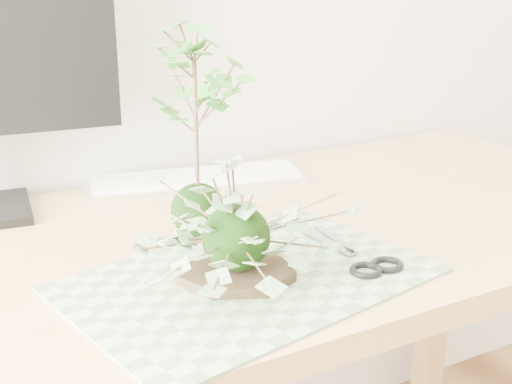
{
  "coord_description": "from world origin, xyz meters",
  "views": [
    {
      "loc": [
        -0.48,
        0.28,
        1.18
      ],
      "look_at": [
        0.0,
        1.14,
        0.84
      ],
      "focal_mm": 50.0,
      "sensor_mm": 36.0,
      "label": 1
    }
  ],
  "objects_px": {
    "desk": "(234,283)",
    "maple_kokedama": "(195,77)",
    "ivy_kokedama": "(236,207)",
    "keyboard": "(196,179)"
  },
  "relations": [
    {
      "from": "desk",
      "to": "maple_kokedama",
      "type": "height_order",
      "value": "maple_kokedama"
    },
    {
      "from": "desk",
      "to": "ivy_kokedama",
      "type": "distance_m",
      "value": 0.26
    },
    {
      "from": "desk",
      "to": "maple_kokedama",
      "type": "bearing_deg",
      "value": 160.07
    },
    {
      "from": "desk",
      "to": "maple_kokedama",
      "type": "xyz_separation_m",
      "value": [
        -0.05,
        0.02,
        0.34
      ]
    },
    {
      "from": "keyboard",
      "to": "maple_kokedama",
      "type": "bearing_deg",
      "value": -100.64
    },
    {
      "from": "ivy_kokedama",
      "to": "keyboard",
      "type": "height_order",
      "value": "ivy_kokedama"
    },
    {
      "from": "ivy_kokedama",
      "to": "maple_kokedama",
      "type": "relative_size",
      "value": 0.93
    },
    {
      "from": "maple_kokedama",
      "to": "ivy_kokedama",
      "type": "bearing_deg",
      "value": -97.66
    },
    {
      "from": "ivy_kokedama",
      "to": "desk",
      "type": "bearing_deg",
      "value": 63.97
    },
    {
      "from": "desk",
      "to": "ivy_kokedama",
      "type": "relative_size",
      "value": 4.73
    }
  ]
}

